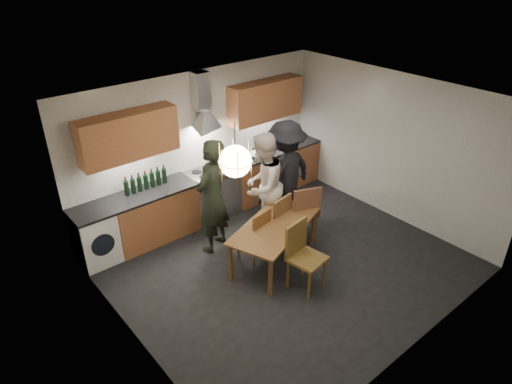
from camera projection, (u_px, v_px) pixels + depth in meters
ground at (285, 263)px, 7.18m from camera, size 5.00×5.00×0.00m
room_shell at (288, 165)px, 6.35m from camera, size 5.02×4.52×2.61m
counter_run at (213, 192)px, 8.28m from camera, size 5.00×0.62×0.90m
range_stove at (212, 193)px, 8.27m from camera, size 0.90×0.60×0.92m
wall_fixtures at (204, 116)px, 7.66m from camera, size 4.30×0.54×1.10m
pendant_lamp at (235, 161)px, 5.54m from camera, size 0.43×0.43×0.70m
dining_table at (275, 229)px, 6.94m from camera, size 1.79×1.30×0.68m
chair_back_left at (257, 232)px, 7.02m from camera, size 0.47×0.47×0.90m
chair_back_mid at (277, 218)px, 7.31m from camera, size 0.50×0.50×0.96m
chair_back_right at (304, 210)px, 7.45m from camera, size 0.61×0.61×1.04m
chair_front at (302, 251)px, 6.47m from camera, size 0.53×0.53×1.03m
person_left at (212, 197)px, 7.12m from camera, size 0.81×0.69×1.90m
person_mid at (262, 186)px, 7.50m from camera, size 1.09×0.99×1.82m
person_right at (285, 174)px, 7.82m from camera, size 1.30×0.84×1.89m
mixing_bowl at (255, 155)px, 8.54m from camera, size 0.31×0.31×0.07m
stock_pot at (283, 141)px, 9.02m from camera, size 0.28×0.28×0.15m
wine_bottles at (146, 180)px, 7.37m from camera, size 0.76×0.08×0.32m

